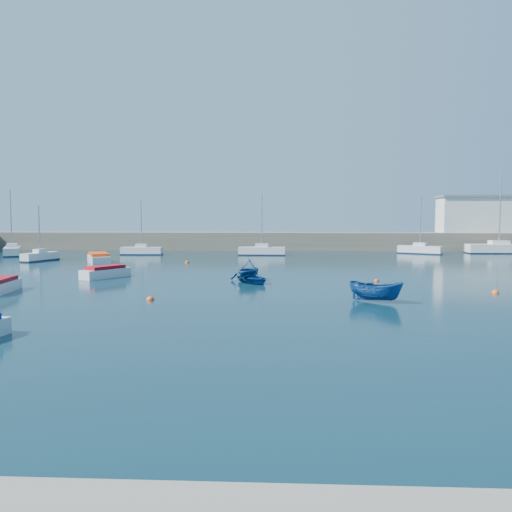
{
  "coord_description": "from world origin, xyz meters",
  "views": [
    {
      "loc": [
        1.96,
        -26.88,
        4.86
      ],
      "look_at": [
        0.04,
        14.48,
        1.6
      ],
      "focal_mm": 35.0,
      "sensor_mm": 36.0,
      "label": 1
    }
  ],
  "objects_px": {
    "sailboat_4": "(12,251)",
    "dinghy_right": "(376,291)",
    "dinghy_center": "(253,279)",
    "sailboat_7": "(420,249)",
    "sailboat_6": "(262,251)",
    "motorboat_1": "(106,272)",
    "sailboat_8": "(499,248)",
    "motorboat_2": "(99,258)",
    "harbor_office": "(475,215)",
    "dinghy_left": "(248,270)",
    "sailboat_3": "(40,256)",
    "sailboat_5": "(142,251)"
  },
  "relations": [
    {
      "from": "motorboat_1",
      "to": "dinghy_center",
      "type": "xyz_separation_m",
      "value": [
        11.97,
        -2.75,
        -0.14
      ]
    },
    {
      "from": "dinghy_center",
      "to": "sailboat_7",
      "type": "bearing_deg",
      "value": 17.2
    },
    {
      "from": "sailboat_8",
      "to": "dinghy_right",
      "type": "bearing_deg",
      "value": 148.67
    },
    {
      "from": "sailboat_3",
      "to": "dinghy_right",
      "type": "distance_m",
      "value": 40.53
    },
    {
      "from": "motorboat_2",
      "to": "sailboat_7",
      "type": "bearing_deg",
      "value": -5.45
    },
    {
      "from": "harbor_office",
      "to": "sailboat_8",
      "type": "xyz_separation_m",
      "value": [
        1.2,
        -5.23,
        -4.42
      ]
    },
    {
      "from": "sailboat_5",
      "to": "motorboat_2",
      "type": "xyz_separation_m",
      "value": [
        -1.48,
        -11.21,
        -0.05
      ]
    },
    {
      "from": "harbor_office",
      "to": "dinghy_left",
      "type": "relative_size",
      "value": 3.13
    },
    {
      "from": "sailboat_3",
      "to": "sailboat_8",
      "type": "bearing_deg",
      "value": 32.64
    },
    {
      "from": "sailboat_7",
      "to": "motorboat_1",
      "type": "relative_size",
      "value": 1.82
    },
    {
      "from": "sailboat_6",
      "to": "sailboat_8",
      "type": "bearing_deg",
      "value": -80.17
    },
    {
      "from": "sailboat_3",
      "to": "motorboat_2",
      "type": "bearing_deg",
      "value": 4.11
    },
    {
      "from": "dinghy_right",
      "to": "dinghy_left",
      "type": "bearing_deg",
      "value": 70.03
    },
    {
      "from": "dinghy_left",
      "to": "sailboat_7",
      "type": "bearing_deg",
      "value": 74.07
    },
    {
      "from": "sailboat_3",
      "to": "dinghy_right",
      "type": "bearing_deg",
      "value": -19.82
    },
    {
      "from": "sailboat_8",
      "to": "sailboat_6",
      "type": "bearing_deg",
      "value": 98.22
    },
    {
      "from": "sailboat_6",
      "to": "dinghy_right",
      "type": "height_order",
      "value": "sailboat_6"
    },
    {
      "from": "harbor_office",
      "to": "dinghy_center",
      "type": "distance_m",
      "value": 47.54
    },
    {
      "from": "sailboat_8",
      "to": "motorboat_2",
      "type": "bearing_deg",
      "value": 108.11
    },
    {
      "from": "harbor_office",
      "to": "motorboat_1",
      "type": "xyz_separation_m",
      "value": [
        -41.9,
        -33.88,
        -4.64
      ]
    },
    {
      "from": "sailboat_8",
      "to": "sailboat_4",
      "type": "bearing_deg",
      "value": 95.75
    },
    {
      "from": "sailboat_5",
      "to": "sailboat_8",
      "type": "relative_size",
      "value": 0.65
    },
    {
      "from": "dinghy_center",
      "to": "sailboat_3",
      "type": "bearing_deg",
      "value": 105.98
    },
    {
      "from": "sailboat_8",
      "to": "dinghy_right",
      "type": "height_order",
      "value": "sailboat_8"
    },
    {
      "from": "motorboat_1",
      "to": "sailboat_6",
      "type": "bearing_deg",
      "value": 98.15
    },
    {
      "from": "sailboat_6",
      "to": "motorboat_2",
      "type": "height_order",
      "value": "sailboat_6"
    },
    {
      "from": "sailboat_3",
      "to": "motorboat_2",
      "type": "height_order",
      "value": "sailboat_3"
    },
    {
      "from": "sailboat_4",
      "to": "motorboat_2",
      "type": "distance_m",
      "value": 17.36
    },
    {
      "from": "sailboat_4",
      "to": "dinghy_left",
      "type": "xyz_separation_m",
      "value": [
        31.3,
        -23.67,
        0.25
      ]
    },
    {
      "from": "dinghy_center",
      "to": "harbor_office",
      "type": "bearing_deg",
      "value": 12.07
    },
    {
      "from": "harbor_office",
      "to": "sailboat_6",
      "type": "height_order",
      "value": "sailboat_6"
    },
    {
      "from": "dinghy_left",
      "to": "dinghy_right",
      "type": "xyz_separation_m",
      "value": [
        7.85,
        -9.02,
        -0.23
      ]
    },
    {
      "from": "dinghy_center",
      "to": "dinghy_left",
      "type": "xyz_separation_m",
      "value": [
        -0.43,
        1.25,
        0.52
      ]
    },
    {
      "from": "sailboat_4",
      "to": "dinghy_right",
      "type": "height_order",
      "value": "sailboat_4"
    },
    {
      "from": "sailboat_4",
      "to": "dinghy_center",
      "type": "distance_m",
      "value": 40.35
    },
    {
      "from": "sailboat_6",
      "to": "motorboat_1",
      "type": "distance_m",
      "value": 26.72
    },
    {
      "from": "sailboat_4",
      "to": "sailboat_7",
      "type": "xyz_separation_m",
      "value": [
        52.15,
        5.2,
        -0.0
      ]
    },
    {
      "from": "sailboat_6",
      "to": "sailboat_8",
      "type": "distance_m",
      "value": 31.76
    },
    {
      "from": "dinghy_center",
      "to": "dinghy_right",
      "type": "height_order",
      "value": "dinghy_right"
    },
    {
      "from": "sailboat_3",
      "to": "motorboat_2",
      "type": "relative_size",
      "value": 1.11
    },
    {
      "from": "dinghy_right",
      "to": "dinghy_center",
      "type": "bearing_deg",
      "value": 72.67
    },
    {
      "from": "sailboat_6",
      "to": "motorboat_1",
      "type": "relative_size",
      "value": 1.91
    },
    {
      "from": "sailboat_8",
      "to": "harbor_office",
      "type": "bearing_deg",
      "value": 12.79
    },
    {
      "from": "sailboat_4",
      "to": "sailboat_3",
      "type": "bearing_deg",
      "value": -72.36
    },
    {
      "from": "motorboat_2",
      "to": "motorboat_1",
      "type": "bearing_deg",
      "value": -94.49
    },
    {
      "from": "motorboat_2",
      "to": "sailboat_3",
      "type": "bearing_deg",
      "value": 138.95
    },
    {
      "from": "sailboat_6",
      "to": "sailboat_4",
      "type": "bearing_deg",
      "value": 94.88
    },
    {
      "from": "harbor_office",
      "to": "sailboat_8",
      "type": "distance_m",
      "value": 6.95
    },
    {
      "from": "sailboat_4",
      "to": "dinghy_right",
      "type": "bearing_deg",
      "value": -66.12
    },
    {
      "from": "motorboat_1",
      "to": "dinghy_left",
      "type": "xyz_separation_m",
      "value": [
        11.53,
        -1.5,
        0.38
      ]
    }
  ]
}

